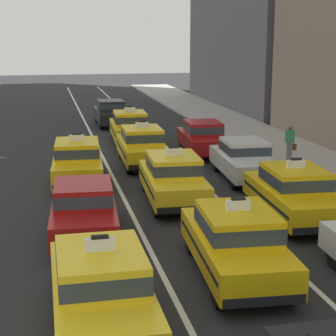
% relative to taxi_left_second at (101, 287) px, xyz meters
% --- Properties ---
extents(lane_stripe_left_center, '(0.14, 80.00, 0.01)m').
position_rel_taxi_left_second_xyz_m(lane_stripe_left_center, '(1.67, 12.07, -0.87)').
color(lane_stripe_left_center, silver).
rests_on(lane_stripe_left_center, ground).
extents(lane_stripe_center_right, '(0.14, 80.00, 0.01)m').
position_rel_taxi_left_second_xyz_m(lane_stripe_center_right, '(4.87, 12.07, -0.87)').
color(lane_stripe_center_right, silver).
rests_on(lane_stripe_center_right, ground).
extents(taxi_left_second, '(1.84, 4.57, 1.96)m').
position_rel_taxi_left_second_xyz_m(taxi_left_second, '(0.00, 0.00, 0.00)').
color(taxi_left_second, black).
rests_on(taxi_left_second, ground).
extents(sedan_left_third, '(2.04, 4.41, 1.58)m').
position_rel_taxi_left_second_xyz_m(sedan_left_third, '(0.06, 5.33, -0.03)').
color(sedan_left_third, black).
rests_on(sedan_left_third, ground).
extents(taxi_left_fourth, '(2.10, 4.67, 1.96)m').
position_rel_taxi_left_second_xyz_m(taxi_left_fourth, '(0.26, 11.37, 0.00)').
color(taxi_left_fourth, black).
rests_on(taxi_left_fourth, ground).
extents(taxi_center_second, '(2.08, 4.66, 1.96)m').
position_rel_taxi_left_second_xyz_m(taxi_center_second, '(3.33, 1.85, 0.00)').
color(taxi_center_second, black).
rests_on(taxi_center_second, ground).
extents(taxi_center_third, '(2.05, 4.65, 1.96)m').
position_rel_taxi_left_second_xyz_m(taxi_center_third, '(3.24, 8.08, 0.00)').
color(taxi_center_third, black).
rests_on(taxi_center_third, ground).
extents(taxi_center_fourth, '(1.95, 4.61, 1.96)m').
position_rel_taxi_left_second_xyz_m(taxi_center_fourth, '(3.18, 13.94, 0.00)').
color(taxi_center_fourth, black).
rests_on(taxi_center_fourth, ground).
extents(taxi_center_fifth, '(2.01, 4.64, 1.96)m').
position_rel_taxi_left_second_xyz_m(taxi_center_fifth, '(3.43, 19.09, 0.00)').
color(taxi_center_fifth, black).
rests_on(taxi_center_fifth, ground).
extents(sedan_center_sixth, '(1.76, 4.30, 1.58)m').
position_rel_taxi_left_second_xyz_m(sedan_center_sixth, '(3.14, 25.22, -0.03)').
color(sedan_center_sixth, black).
rests_on(sedan_center_sixth, ground).
extents(taxi_right_third, '(2.04, 4.64, 1.96)m').
position_rel_taxi_left_second_xyz_m(taxi_right_third, '(6.42, 5.51, 0.00)').
color(taxi_right_third, black).
rests_on(taxi_right_third, ground).
extents(sedan_right_fourth, '(2.03, 4.40, 1.58)m').
position_rel_taxi_left_second_xyz_m(sedan_right_fourth, '(6.63, 10.61, -0.03)').
color(sedan_right_fourth, black).
rests_on(sedan_right_fourth, ground).
extents(sedan_right_fifth, '(2.05, 4.41, 1.58)m').
position_rel_taxi_left_second_xyz_m(sedan_right_fifth, '(6.36, 15.56, -0.03)').
color(sedan_right_fifth, black).
rests_on(sedan_right_fifth, ground).
extents(pedestrian_trailing, '(0.47, 0.24, 1.62)m').
position_rel_taxi_left_second_xyz_m(pedestrian_trailing, '(9.40, 12.49, 0.08)').
color(pedestrian_trailing, slate).
rests_on(pedestrian_trailing, sidewalk_curb).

